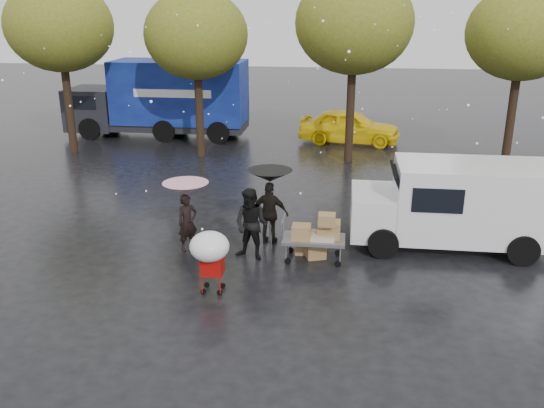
# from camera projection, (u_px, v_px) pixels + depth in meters

# --- Properties ---
(ground) EXTENTS (90.00, 90.00, 0.00)m
(ground) POSITION_uv_depth(u_px,v_px,m) (243.00, 264.00, 13.89)
(ground) COLOR black
(ground) RESTS_ON ground
(person_pink) EXTENTS (0.64, 0.62, 1.48)m
(person_pink) POSITION_uv_depth(u_px,v_px,m) (188.00, 223.00, 14.48)
(person_pink) COLOR black
(person_pink) RESTS_ON ground
(person_middle) EXTENTS (1.03, 0.90, 1.79)m
(person_middle) POSITION_uv_depth(u_px,v_px,m) (251.00, 225.00, 13.93)
(person_middle) COLOR black
(person_middle) RESTS_ON ground
(person_black) EXTENTS (1.02, 0.53, 1.66)m
(person_black) POSITION_uv_depth(u_px,v_px,m) (270.00, 213.00, 14.86)
(person_black) COLOR black
(person_black) RESTS_ON ground
(umbrella_pink) EXTENTS (1.14, 1.14, 1.79)m
(umbrella_pink) POSITION_uv_depth(u_px,v_px,m) (186.00, 188.00, 14.18)
(umbrella_pink) COLOR #4C4C4C
(umbrella_pink) RESTS_ON ground
(umbrella_black) EXTENTS (1.15, 1.15, 1.99)m
(umbrella_black) POSITION_uv_depth(u_px,v_px,m) (270.00, 176.00, 14.53)
(umbrella_black) COLOR #4C4C4C
(umbrella_black) RESTS_ON ground
(vendor_cart) EXTENTS (1.52, 0.80, 1.27)m
(vendor_cart) POSITION_uv_depth(u_px,v_px,m) (317.00, 233.00, 13.87)
(vendor_cart) COLOR slate
(vendor_cart) RESTS_ON ground
(shopping_cart) EXTENTS (0.84, 0.84, 1.46)m
(shopping_cart) POSITION_uv_depth(u_px,v_px,m) (210.00, 250.00, 12.10)
(shopping_cart) COLOR #B60E0A
(shopping_cart) RESTS_ON ground
(white_van) EXTENTS (4.91, 2.18, 2.20)m
(white_van) POSITION_uv_depth(u_px,v_px,m) (456.00, 204.00, 14.57)
(white_van) COLOR white
(white_van) RESTS_ON ground
(blue_truck) EXTENTS (8.30, 2.60, 3.50)m
(blue_truck) POSITION_uv_depth(u_px,v_px,m) (163.00, 99.00, 26.61)
(blue_truck) COLOR #0B125E
(blue_truck) RESTS_ON ground
(box_ground_near) EXTENTS (0.58, 0.47, 0.50)m
(box_ground_near) POSITION_uv_depth(u_px,v_px,m) (307.00, 243.00, 14.46)
(box_ground_near) COLOR olive
(box_ground_near) RESTS_ON ground
(box_ground_far) EXTENTS (0.55, 0.49, 0.36)m
(box_ground_far) POSITION_uv_depth(u_px,v_px,m) (316.00, 251.00, 14.20)
(box_ground_far) COLOR olive
(box_ground_far) RESTS_ON ground
(yellow_taxi) EXTENTS (4.63, 2.33, 1.51)m
(yellow_taxi) POSITION_uv_depth(u_px,v_px,m) (349.00, 126.00, 25.61)
(yellow_taxi) COLOR yellow
(yellow_taxi) RESTS_ON ground
(tree_row) EXTENTS (21.60, 4.40, 7.12)m
(tree_row) POSITION_uv_depth(u_px,v_px,m) (275.00, 29.00, 21.64)
(tree_row) COLOR black
(tree_row) RESTS_ON ground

